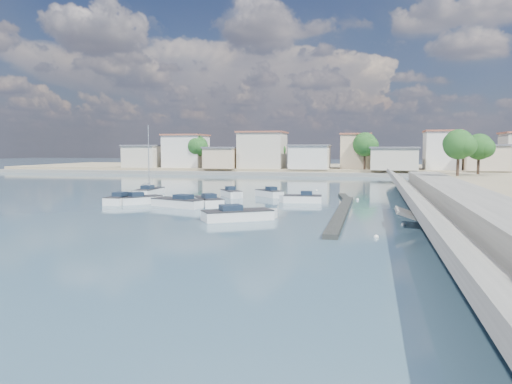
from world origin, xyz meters
The scene contains 17 objects.
ground centered at (0.00, 40.00, 0.00)m, with size 400.00×400.00×0.00m, color #2F495F.
seawall_walkway centered at (18.50, 13.00, 0.90)m, with size 5.00×90.00×1.80m, color slate.
breakwater centered at (6.90, 12.69, 0.17)m, with size 2.00×31.02×0.35m.
far_shore_land centered at (0.00, 92.00, 0.70)m, with size 160.00×40.00×1.40m, color gray.
far_shore_quay centered at (0.00, 71.00, 0.40)m, with size 160.00×2.50×0.80m, color slate.
far_town centered at (10.71, 76.92, 4.93)m, with size 113.01×12.80×8.35m.
shore_trees centered at (8.34, 68.11, 6.22)m, with size 74.56×38.32×7.92m.
motorboat_a centered at (-7.12, 14.05, 0.38)m, with size 4.53×5.26×1.48m.
motorboat_b centered at (-14.30, 13.82, 0.38)m, with size 4.28×4.58×1.48m.
motorboat_c centered at (-9.69, 12.12, 0.38)m, with size 6.40×4.01×1.48m.
motorboat_d centered at (2.04, 18.65, 0.38)m, with size 4.67×2.06×1.48m.
motorboat_e centered at (-16.39, 13.68, 0.38)m, with size 2.18×5.41×1.48m.
motorboat_f centered at (-2.74, 24.42, 0.38)m, with size 3.98×3.98×1.48m.
motorboat_g centered at (-6.91, 22.80, 0.38)m, with size 3.57×4.21×1.48m.
motorboat_h centered at (-0.93, 4.50, 0.38)m, with size 6.02×4.99×1.48m.
sailboat centered at (-17.91, 23.46, 0.41)m, with size 2.26×6.49×9.00m.
mooring_buoys centered at (5.12, 15.07, 0.05)m, with size 13.24×35.78×0.33m.
Camera 1 is at (9.55, -35.05, 5.89)m, focal length 35.00 mm.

